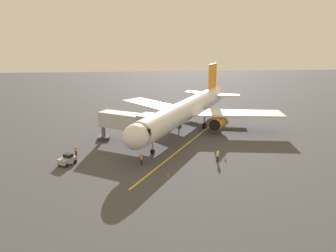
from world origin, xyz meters
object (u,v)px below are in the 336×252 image
(airplane, at_px, (187,110))
(tug_near_nose, at_px, (67,160))
(ground_crew_wing_walker, at_px, (218,156))
(jet_bridge, at_px, (131,122))
(safety_cone_nose_right, at_px, (168,174))
(safety_cone_nose_left, at_px, (225,158))
(ground_crew_marshaller, at_px, (76,151))
(ground_crew_loader, at_px, (141,159))

(airplane, distance_m, tug_near_nose, 24.50)
(ground_crew_wing_walker, bearing_deg, jet_bridge, -36.12)
(tug_near_nose, height_order, safety_cone_nose_right, tug_near_nose)
(safety_cone_nose_left, bearing_deg, tug_near_nose, -1.51)
(safety_cone_nose_left, bearing_deg, airplane, -78.04)
(airplane, height_order, tug_near_nose, airplane)
(ground_crew_marshaller, bearing_deg, safety_cone_nose_right, 147.79)
(ground_crew_wing_walker, relative_size, ground_crew_loader, 1.00)
(jet_bridge, distance_m, ground_crew_wing_walker, 15.61)
(jet_bridge, distance_m, safety_cone_nose_left, 16.52)
(ground_crew_loader, distance_m, safety_cone_nose_right, 5.27)
(ground_crew_wing_walker, relative_size, safety_cone_nose_left, 3.11)
(tug_near_nose, bearing_deg, ground_crew_loader, 173.33)
(ground_crew_marshaller, height_order, tug_near_nose, ground_crew_marshaller)
(ground_crew_wing_walker, xyz_separation_m, safety_cone_nose_right, (7.51, 4.19, -0.61))
(tug_near_nose, xyz_separation_m, safety_cone_nose_left, (-22.44, 0.59, -0.43))
(airplane, xyz_separation_m, ground_crew_wing_walker, (-1.99, 15.96, -3.12))
(ground_crew_loader, bearing_deg, ground_crew_marshaller, -23.20)
(jet_bridge, bearing_deg, airplane, -146.39)
(airplane, height_order, safety_cone_nose_right, airplane)
(ground_crew_marshaller, bearing_deg, safety_cone_nose_left, 170.81)
(safety_cone_nose_right, bearing_deg, airplane, -105.32)
(safety_cone_nose_left, bearing_deg, jet_bridge, -32.07)
(ground_crew_marshaller, height_order, safety_cone_nose_left, ground_crew_marshaller)
(ground_crew_wing_walker, bearing_deg, safety_cone_nose_left, -160.17)
(ground_crew_marshaller, relative_size, tug_near_nose, 0.62)
(airplane, xyz_separation_m, tug_near_nose, (19.16, 14.90, -3.30))
(jet_bridge, xyz_separation_m, safety_cone_nose_right, (-4.89, 13.23, -3.49))
(ground_crew_loader, bearing_deg, ground_crew_wing_walker, -179.21)
(ground_crew_loader, relative_size, tug_near_nose, 0.62)
(airplane, distance_m, ground_crew_marshaller, 22.26)
(ground_crew_wing_walker, distance_m, ground_crew_loader, 10.83)
(airplane, xyz_separation_m, ground_crew_marshaller, (18.51, 11.97, -3.12))
(ground_crew_wing_walker, distance_m, safety_cone_nose_left, 1.51)
(jet_bridge, distance_m, safety_cone_nose_right, 14.53)
(jet_bridge, height_order, ground_crew_marshaller, jet_bridge)
(jet_bridge, height_order, safety_cone_nose_left, jet_bridge)
(ground_crew_marshaller, bearing_deg, tug_near_nose, 77.42)
(tug_near_nose, height_order, safety_cone_nose_left, tug_near_nose)
(ground_crew_marshaller, distance_m, safety_cone_nose_right, 15.36)
(airplane, height_order, safety_cone_nose_left, airplane)
(jet_bridge, xyz_separation_m, tug_near_nose, (8.76, 7.99, -3.06))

